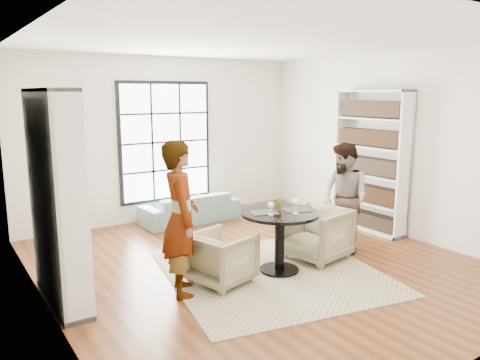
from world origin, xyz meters
TOP-DOWN VIEW (x-y plane):
  - ground at (0.00, 0.00)m, footprint 6.00×6.00m
  - room_shell at (0.00, 0.54)m, footprint 6.00×6.01m
  - rug at (-0.07, -0.42)m, footprint 3.12×3.12m
  - pedestal_table at (0.05, -0.38)m, footprint 1.03×1.03m
  - sofa at (0.21, 2.45)m, footprint 1.83×0.77m
  - armchair_left at (-0.78, -0.27)m, footprint 0.87×0.86m
  - armchair_right at (0.79, -0.28)m, footprint 0.95×0.93m
  - person_left at (-1.33, -0.27)m, footprint 0.63×0.77m
  - person_right at (1.34, -0.28)m, footprint 0.67×0.83m
  - placemat_left at (-0.14, -0.30)m, footprint 0.41×0.36m
  - placemat_right at (0.29, -0.43)m, footprint 0.41×0.36m
  - cutlery_left at (-0.14, -0.30)m, footprint 0.21×0.25m
  - cutlery_right at (0.29, -0.43)m, footprint 0.21×0.25m
  - wine_glass_left at (-0.15, -0.44)m, footprint 0.08×0.08m
  - wine_glass_right at (0.16, -0.57)m, footprint 0.09×0.09m
  - flower_centerpiece at (0.06, -0.33)m, footprint 0.20×0.18m

SIDE VIEW (x-z plane):
  - ground at x=0.00m, z-range 0.00..0.00m
  - rug at x=-0.07m, z-range 0.00..0.01m
  - sofa at x=0.21m, z-range 0.00..0.53m
  - armchair_left at x=-0.78m, z-range 0.00..0.65m
  - armchair_right at x=0.79m, z-range 0.00..0.75m
  - pedestal_table at x=0.05m, z-range 0.18..1.00m
  - person_right at x=1.34m, z-range 0.00..1.64m
  - placemat_left at x=-0.14m, z-range 0.82..0.83m
  - placemat_right at x=0.29m, z-range 0.82..0.83m
  - cutlery_left at x=-0.14m, z-range 0.83..0.83m
  - cutlery_right at x=0.29m, z-range 0.83..0.83m
  - flower_centerpiece at x=0.06m, z-range 0.82..1.00m
  - person_left at x=-1.33m, z-range 0.00..1.83m
  - wine_glass_left at x=-0.15m, z-range 0.86..1.03m
  - wine_glass_right at x=0.16m, z-range 0.86..1.07m
  - room_shell at x=0.00m, z-range -1.74..4.26m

